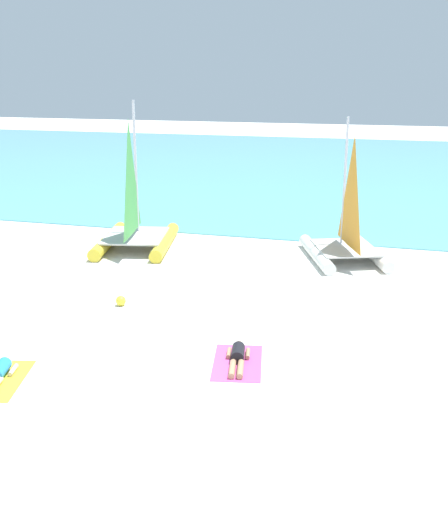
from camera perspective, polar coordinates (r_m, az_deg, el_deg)
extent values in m
plane|color=white|center=(22.89, 3.08, 0.24)|extent=(120.00, 120.00, 0.00)
cube|color=#5BB2C1|center=(44.24, 9.41, 7.96)|extent=(120.00, 40.00, 0.05)
cylinder|color=yellow|center=(24.08, -10.51, 1.39)|extent=(1.30, 4.15, 0.47)
cylinder|color=yellow|center=(23.64, -5.41, 1.31)|extent=(1.30, 4.15, 0.47)
cube|color=silver|center=(23.59, -8.10, 1.85)|extent=(2.66, 3.04, 0.06)
cylinder|color=silver|center=(23.67, -8.05, 7.93)|extent=(0.10, 0.10, 4.93)
pyramid|color=#4CA54C|center=(22.75, -8.53, 7.19)|extent=(0.50, 2.14, 4.14)
cylinder|color=white|center=(22.28, 8.41, 0.21)|extent=(1.75, 3.68, 0.43)
cylinder|color=white|center=(22.83, 13.24, 0.33)|extent=(1.75, 3.68, 0.43)
cube|color=silver|center=(22.30, 11.01, 0.74)|extent=(2.71, 2.96, 0.05)
cylinder|color=silver|center=(22.33, 10.94, 6.61)|extent=(0.09, 0.09, 4.49)
pyramid|color=orange|center=(21.51, 11.57, 5.84)|extent=(0.75, 1.87, 3.77)
cylinder|color=#268CCC|center=(14.64, -19.72, -9.71)|extent=(0.45, 0.68, 0.30)
sphere|color=beige|center=(14.99, -19.19, -9.04)|extent=(0.22, 0.22, 0.22)
cylinder|color=beige|center=(14.74, -18.67, -9.82)|extent=(0.21, 0.46, 0.10)
cube|color=#D84C99|center=(14.46, 1.24, -9.69)|extent=(1.45, 2.08, 0.01)
cylinder|color=black|center=(14.58, 1.28, -8.80)|extent=(0.42, 0.67, 0.30)
sphere|color=tan|center=(14.95, 1.37, -8.13)|extent=(0.22, 0.22, 0.22)
cylinder|color=tan|center=(14.03, 0.76, -10.21)|extent=(0.29, 0.79, 0.14)
cylinder|color=tan|center=(14.02, 1.51, -10.23)|extent=(0.29, 0.79, 0.14)
cylinder|color=tan|center=(14.77, 0.45, -8.83)|extent=(0.19, 0.46, 0.10)
cylinder|color=tan|center=(14.75, 2.18, -8.88)|extent=(0.19, 0.46, 0.10)
sphere|color=yellow|center=(18.00, -9.39, -4.05)|extent=(0.29, 0.29, 0.29)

